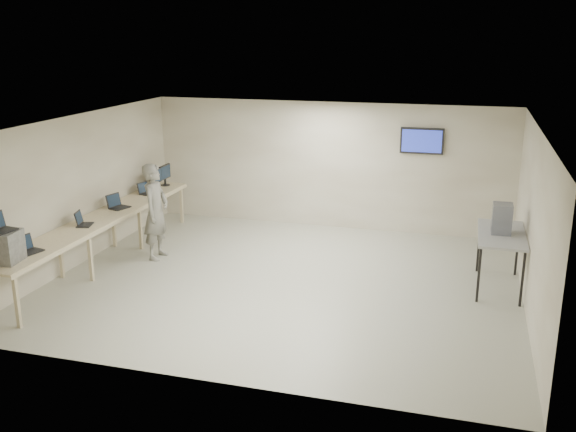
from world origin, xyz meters
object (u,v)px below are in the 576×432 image
(soldier, at_px, (156,212))
(side_table, at_px, (501,237))
(workbench, at_px, (102,221))
(equipment_box, at_px, (5,247))

(soldier, xyz_separation_m, side_table, (6.33, 0.20, -0.02))
(workbench, relative_size, equipment_box, 12.50)
(workbench, height_order, soldier, soldier)
(equipment_box, bearing_deg, side_table, 16.40)
(workbench, xyz_separation_m, soldier, (0.85, 0.53, 0.11))
(workbench, distance_m, soldier, 1.01)
(soldier, bearing_deg, side_table, -89.15)
(equipment_box, distance_m, side_table, 7.96)
(soldier, height_order, side_table, soldier)
(side_table, bearing_deg, soldier, -178.19)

